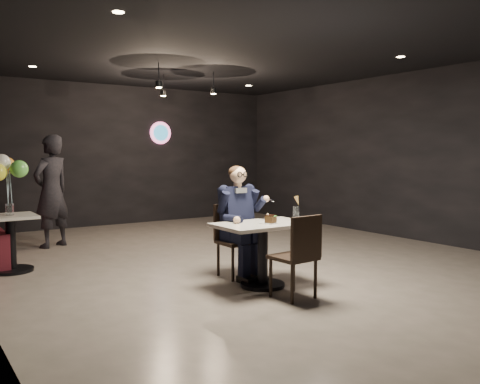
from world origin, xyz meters
TOP-DOWN VIEW (x-y plane):
  - floor at (0.00, 0.00)m, footprint 9.00×9.00m
  - wall_sign at (0.80, 4.47)m, footprint 0.50×0.06m
  - pendant_lights at (0.00, 2.00)m, footprint 1.40×1.20m
  - main_table at (-0.64, -1.38)m, footprint 1.10×0.70m
  - chair_far at (-0.64, -0.83)m, footprint 0.42×0.46m
  - chair_near at (-0.64, -1.93)m, footprint 0.45×0.48m
  - seated_man at (-0.64, -0.83)m, footprint 0.60×0.80m
  - dessert_plate at (-0.61, -1.43)m, footprint 0.21×0.21m
  - cake_slice at (-0.60, -1.48)m, footprint 0.14×0.13m
  - mint_leaf at (-0.57, -1.52)m, footprint 0.07×0.04m
  - sundae_glass at (-0.20, -1.45)m, footprint 0.08×0.08m
  - wafer_cone at (-0.18, -1.45)m, footprint 0.07×0.07m
  - side_table at (-2.95, 1.06)m, footprint 0.63×0.63m
  - balloon_vase at (-2.95, 1.06)m, footprint 0.10×0.10m
  - balloon_bunch at (-2.95, 1.06)m, footprint 0.41×0.41m
  - passerby at (-2.06, 2.56)m, footprint 0.81×0.71m

SIDE VIEW (x-z plane):
  - floor at x=0.00m, z-range 0.00..0.00m
  - main_table at x=-0.64m, z-range 0.00..0.75m
  - side_table at x=-2.95m, z-range 0.00..0.79m
  - chair_far at x=-0.64m, z-range 0.00..0.92m
  - chair_near at x=-0.64m, z-range 0.00..0.92m
  - seated_man at x=-0.64m, z-range 0.00..1.44m
  - dessert_plate at x=-0.61m, z-range 0.75..0.76m
  - cake_slice at x=-0.60m, z-range 0.76..0.84m
  - balloon_vase at x=-2.95m, z-range 0.75..0.90m
  - sundae_glass at x=-0.20m, z-range 0.75..0.92m
  - mint_leaf at x=-0.57m, z-range 0.84..0.85m
  - passerby at x=-2.06m, z-range 0.00..1.86m
  - wafer_cone at x=-0.18m, z-range 0.93..1.05m
  - balloon_bunch at x=-2.95m, z-range 0.90..1.58m
  - wall_sign at x=0.80m, z-range 1.75..2.25m
  - pendant_lights at x=0.00m, z-range 2.70..3.06m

